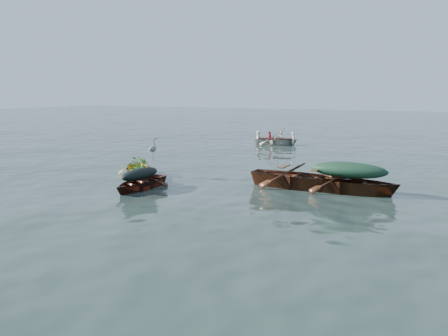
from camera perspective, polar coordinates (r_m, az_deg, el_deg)
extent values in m
plane|color=#2C3D35|center=(14.03, -4.40, -3.54)|extent=(140.00, 140.00, 0.00)
imported|color=#C07E25|center=(17.08, -11.01, -1.27)|extent=(3.43, 3.53, 0.95)
imported|color=#451E10|center=(15.13, -10.87, -2.70)|extent=(1.24, 3.20, 0.76)
imported|color=#411E0F|center=(14.83, 15.82, -3.16)|extent=(4.48, 1.46, 1.05)
imported|color=#542415|center=(15.18, 9.88, -2.63)|extent=(4.89, 1.68, 1.16)
imported|color=beige|center=(27.40, 6.73, 3.02)|extent=(3.93, 2.05, 0.87)
ellipsoid|color=black|center=(15.02, -10.94, -0.54)|extent=(0.68, 1.76, 0.40)
ellipsoid|color=#183B25|center=(14.68, 15.97, -0.18)|extent=(2.47, 0.80, 0.52)
imported|color=#38711D|center=(17.49, -11.17, 1.55)|extent=(1.13, 1.14, 0.60)
imported|color=silver|center=(27.31, 6.76, 4.71)|extent=(2.81, 1.65, 0.76)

